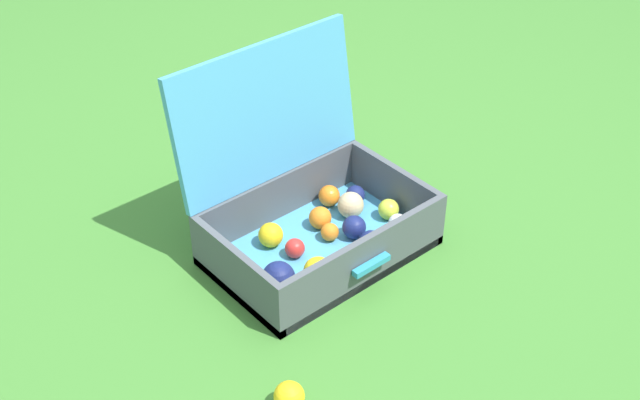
# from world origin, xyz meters

# --- Properties ---
(ground_plane) EXTENTS (16.00, 16.00, 0.00)m
(ground_plane) POSITION_xyz_m (0.00, 0.00, 0.00)
(ground_plane) COLOR #3D7A2D
(open_suitcase) EXTENTS (0.55, 0.45, 0.51)m
(open_suitcase) POSITION_xyz_m (-0.01, 0.06, 0.11)
(open_suitcase) COLOR #4799C6
(open_suitcase) RESTS_ON ground
(stray_ball_on_grass) EXTENTS (0.07, 0.07, 0.07)m
(stray_ball_on_grass) POSITION_xyz_m (-0.39, -0.33, 0.03)
(stray_ball_on_grass) COLOR yellow
(stray_ball_on_grass) RESTS_ON ground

